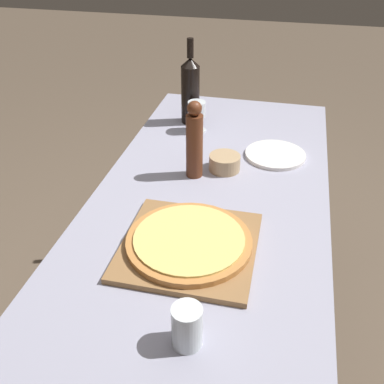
{
  "coord_description": "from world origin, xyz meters",
  "views": [
    {
      "loc": [
        0.22,
        -1.28,
        1.61
      ],
      "look_at": [
        -0.04,
        -0.12,
        0.82
      ],
      "focal_mm": 42.0,
      "sensor_mm": 36.0,
      "label": 1
    }
  ],
  "objects_px": {
    "pizza": "(189,241)",
    "wine_bottle": "(190,90)",
    "wine_glass": "(197,111)",
    "pepper_mill": "(194,141)",
    "small_bowl": "(225,163)"
  },
  "relations": [
    {
      "from": "wine_bottle",
      "to": "small_bowl",
      "type": "height_order",
      "value": "wine_bottle"
    },
    {
      "from": "pepper_mill",
      "to": "small_bowl",
      "type": "xyz_separation_m",
      "value": [
        0.1,
        0.06,
        -0.11
      ]
    },
    {
      "from": "pizza",
      "to": "small_bowl",
      "type": "bearing_deg",
      "value": 86.96
    },
    {
      "from": "wine_glass",
      "to": "pepper_mill",
      "type": "bearing_deg",
      "value": -78.82
    },
    {
      "from": "pepper_mill",
      "to": "small_bowl",
      "type": "height_order",
      "value": "pepper_mill"
    },
    {
      "from": "pizza",
      "to": "wine_bottle",
      "type": "relative_size",
      "value": 0.98
    },
    {
      "from": "wine_glass",
      "to": "small_bowl",
      "type": "xyz_separation_m",
      "value": [
        0.17,
        -0.3,
        -0.06
      ]
    },
    {
      "from": "wine_bottle",
      "to": "wine_glass",
      "type": "distance_m",
      "value": 0.11
    },
    {
      "from": "wine_bottle",
      "to": "small_bowl",
      "type": "relative_size",
      "value": 3.19
    },
    {
      "from": "pepper_mill",
      "to": "small_bowl",
      "type": "bearing_deg",
      "value": 32.15
    },
    {
      "from": "wine_glass",
      "to": "small_bowl",
      "type": "relative_size",
      "value": 1.15
    },
    {
      "from": "pizza",
      "to": "wine_glass",
      "type": "height_order",
      "value": "wine_glass"
    },
    {
      "from": "pepper_mill",
      "to": "wine_glass",
      "type": "distance_m",
      "value": 0.37
    },
    {
      "from": "wine_bottle",
      "to": "small_bowl",
      "type": "bearing_deg",
      "value": -60.39
    },
    {
      "from": "wine_glass",
      "to": "wine_bottle",
      "type": "bearing_deg",
      "value": 118.77
    }
  ]
}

